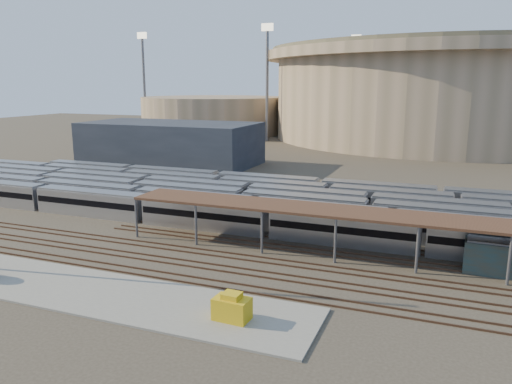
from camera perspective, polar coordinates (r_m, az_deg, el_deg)
The scene contains 12 objects.
ground at distance 61.03m, azimuth -7.87°, elevation -6.27°, with size 420.00×420.00×0.00m, color #383026.
apron at distance 52.41m, azimuth -20.92°, elevation -10.08°, with size 50.00×9.00×0.20m, color gray.
subway_trains at distance 75.79m, azimuth 0.31°, elevation -1.05°, with size 128.38×23.90×3.60m.
inspection_shed at distance 56.59m, azimuth 13.96°, elevation -2.75°, with size 60.30×6.00×5.30m.
empty_tracks at distance 56.95m, azimuth -10.34°, elevation -7.65°, with size 170.00×9.62×0.18m.
stadium at distance 190.39m, azimuth 20.62°, elevation 10.72°, with size 124.00×124.00×32.50m.
secondary_arena at distance 201.29m, azimuth -4.89°, elevation 8.80°, with size 56.00×56.00×14.00m, color gray.
service_building at distance 123.86m, azimuth -9.77°, elevation 5.52°, with size 42.00×20.00×10.00m, color #1E232D.
floodlight_0 at distance 170.70m, azimuth 1.28°, elevation 12.79°, with size 4.00×1.00×38.40m.
floodlight_1 at distance 204.72m, azimuth -12.68°, elevation 12.43°, with size 4.00×1.00×38.40m.
floodlight_3 at distance 213.84m, azimuth 11.19°, elevation 12.48°, with size 4.00×1.00×38.40m.
yellow_equipment at distance 42.34m, azimuth -2.78°, elevation -13.18°, with size 2.98×1.86×1.86m, color gold.
Camera 1 is at (28.56, -50.33, 19.38)m, focal length 35.00 mm.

